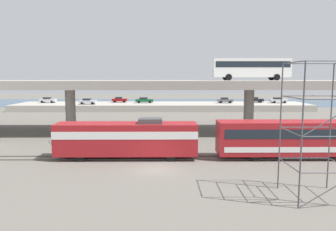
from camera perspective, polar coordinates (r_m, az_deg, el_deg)
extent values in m
plane|color=#605B54|center=(29.47, -2.11, -9.60)|extent=(260.00, 260.00, 0.00)
cube|color=#59544C|center=(32.61, -1.95, -7.87)|extent=(110.00, 0.12, 0.12)
cube|color=#59544C|center=(34.01, -1.89, -7.25)|extent=(110.00, 0.12, 0.12)
cube|color=maroon|center=(33.09, -7.41, -4.12)|extent=(14.43, 3.00, 3.20)
cube|color=silver|center=(32.99, -7.43, -3.14)|extent=(14.43, 3.04, 0.77)
cone|color=silver|center=(34.76, -19.33, -4.46)|extent=(1.97, 2.85, 2.85)
cube|color=black|center=(34.11, -17.06, -2.51)|extent=(1.97, 2.70, 1.02)
cube|color=#3F3F42|center=(32.59, -3.17, -0.95)|extent=(2.40, 1.80, 0.50)
cylinder|color=black|center=(32.99, -15.52, -7.19)|extent=(0.96, 0.18, 0.96)
cylinder|color=black|center=(35.53, -14.39, -6.16)|extent=(0.96, 0.18, 0.96)
cylinder|color=black|center=(31.89, 0.47, -7.43)|extent=(0.96, 0.18, 0.96)
cylinder|color=black|center=(34.51, 0.40, -6.32)|extent=(0.96, 0.18, 0.96)
cube|color=maroon|center=(36.49, 25.43, -3.58)|extent=(21.00, 3.00, 3.40)
cube|color=black|center=(36.39, 25.48, -2.63)|extent=(20.16, 3.04, 0.95)
cube|color=silver|center=(36.67, 25.35, -5.04)|extent=(20.16, 3.04, 0.54)
cylinder|color=black|center=(33.16, 15.56, -7.16)|extent=(0.92, 0.18, 0.92)
cylinder|color=black|center=(35.69, 14.36, -6.13)|extent=(0.92, 0.18, 0.92)
cube|color=#9E998E|center=(48.27, -1.48, 5.56)|extent=(96.00, 11.71, 1.22)
cylinder|color=#9E998E|center=(50.61, -17.06, 0.85)|extent=(1.50, 1.50, 6.66)
cylinder|color=#9E998E|center=(50.17, 14.26, 0.89)|extent=(1.50, 1.50, 6.66)
cube|color=silver|center=(52.21, 14.63, 8.25)|extent=(12.00, 2.55, 2.90)
cube|color=black|center=(52.23, 14.65, 8.82)|extent=(11.52, 2.59, 0.93)
cube|color=black|center=(51.01, 8.10, 8.83)|extent=(0.08, 2.30, 1.74)
cylinder|color=black|center=(50.17, 10.81, 6.76)|extent=(1.00, 0.26, 1.00)
cylinder|color=black|center=(52.55, 10.29, 6.77)|extent=(1.00, 0.26, 1.00)
cylinder|color=black|center=(52.13, 18.91, 6.51)|extent=(1.00, 0.26, 1.00)
cylinder|color=black|center=(54.42, 18.06, 6.54)|extent=(1.00, 0.26, 1.00)
cube|color=silver|center=(42.79, 23.01, -2.99)|extent=(2.00, 2.30, 2.00)
cube|color=silver|center=(41.47, 18.59, -2.68)|extent=(4.60, 2.30, 2.60)
cylinder|color=black|center=(43.83, 22.03, -4.05)|extent=(0.88, 0.28, 0.88)
cylinder|color=black|center=(41.86, 23.17, -4.60)|extent=(0.88, 0.28, 0.88)
cylinder|color=black|center=(42.40, 16.75, -4.19)|extent=(0.88, 0.28, 0.88)
cylinder|color=black|center=(40.36, 17.67, -4.77)|extent=(0.88, 0.28, 0.88)
cylinder|color=#47474C|center=(24.95, 19.47, -2.01)|extent=(0.10, 0.10, 9.33)
cylinder|color=#47474C|center=(26.45, 27.08, -1.89)|extent=(0.10, 0.10, 9.33)
cylinder|color=#47474C|center=(21.54, 22.84, -3.51)|extent=(0.10, 0.10, 9.33)
cylinder|color=#47474C|center=(26.08, 23.15, -7.03)|extent=(3.73, 0.07, 0.07)
cylinder|color=#47474C|center=(22.84, 26.92, -9.15)|extent=(3.73, 0.07, 0.07)
cylinder|color=#47474C|center=(23.71, 20.79, -8.28)|extent=(0.07, 3.73, 0.07)
cylinder|color=#47474C|center=(25.65, 23.39, -1.95)|extent=(3.73, 0.07, 0.07)
cylinder|color=#47474C|center=(22.34, 27.24, -3.38)|extent=(3.73, 0.07, 0.07)
cylinder|color=#47474C|center=(23.23, 21.03, -2.71)|extent=(0.07, 3.73, 0.07)
cylinder|color=#47474C|center=(25.42, 23.64, 3.25)|extent=(3.73, 0.07, 0.07)
cylinder|color=#47474C|center=(22.08, 27.57, 2.60)|extent=(3.73, 0.07, 0.07)
cylinder|color=#47474C|center=(22.98, 21.28, 3.04)|extent=(0.07, 3.73, 0.07)
cylinder|color=#47474C|center=(25.40, 23.89, 8.51)|extent=(3.73, 0.07, 0.07)
cylinder|color=#47474C|center=(22.06, 27.91, 8.65)|extent=(3.73, 0.07, 0.07)
cylinder|color=#47474C|center=(22.96, 21.54, 8.86)|extent=(0.07, 3.73, 0.07)
cylinder|color=#47474C|center=(23.17, 26.76, -11.94)|extent=(3.76, 0.07, 2.39)
cylinder|color=#47474C|center=(22.18, 27.41, -0.41)|extent=(3.76, 0.07, 2.39)
cube|color=#9E998E|center=(83.60, -1.06, 1.65)|extent=(75.65, 13.50, 1.59)
cube|color=#0C4C26|center=(85.10, -4.24, 2.72)|extent=(4.68, 1.86, 0.70)
cube|color=#1E232B|center=(85.07, -4.40, 3.11)|extent=(2.06, 1.64, 0.48)
cylinder|color=black|center=(85.92, -3.23, 2.53)|extent=(0.64, 0.20, 0.64)
cylinder|color=black|center=(84.16, -3.29, 2.44)|extent=(0.64, 0.20, 0.64)
cylinder|color=black|center=(86.11, -5.16, 2.52)|extent=(0.64, 0.20, 0.64)
cylinder|color=black|center=(84.35, -5.26, 2.43)|extent=(0.64, 0.20, 0.64)
cube|color=#B7B7BC|center=(89.56, 19.18, 2.56)|extent=(4.43, 1.86, 0.70)
cube|color=#1E232B|center=(89.45, 19.06, 2.94)|extent=(1.95, 1.63, 0.48)
cylinder|color=black|center=(90.88, 19.80, 2.37)|extent=(0.64, 0.20, 0.64)
cylinder|color=black|center=(89.24, 20.19, 2.28)|extent=(0.64, 0.20, 0.64)
cylinder|color=black|center=(89.97, 18.16, 2.40)|extent=(0.64, 0.20, 0.64)
cylinder|color=black|center=(88.30, 18.52, 2.30)|extent=(0.64, 0.20, 0.64)
cube|color=maroon|center=(87.67, -8.67, 2.78)|extent=(4.01, 1.72, 0.70)
cube|color=#1E232B|center=(87.66, -8.81, 3.16)|extent=(1.76, 1.51, 0.48)
cylinder|color=black|center=(88.33, -7.80, 2.60)|extent=(0.64, 0.20, 0.64)
cylinder|color=black|center=(86.72, -7.93, 2.52)|extent=(0.64, 0.20, 0.64)
cylinder|color=black|center=(88.68, -9.39, 2.58)|extent=(0.64, 0.20, 0.64)
cylinder|color=black|center=(87.07, -9.55, 2.50)|extent=(0.64, 0.20, 0.64)
cube|color=#B7B7BC|center=(83.05, -14.17, 2.43)|extent=(4.22, 1.88, 0.70)
cube|color=#1E232B|center=(83.05, -14.32, 2.83)|extent=(1.86, 1.66, 0.48)
cylinder|color=black|center=(83.64, -13.15, 2.25)|extent=(0.64, 0.20, 0.64)
cylinder|color=black|center=(81.90, -13.42, 2.15)|extent=(0.64, 0.20, 0.64)
cylinder|color=black|center=(84.25, -14.89, 2.23)|extent=(0.64, 0.20, 0.64)
cylinder|color=black|center=(82.53, -15.19, 2.13)|extent=(0.64, 0.20, 0.64)
cube|color=#B7B7BC|center=(91.15, -20.72, 2.57)|extent=(4.14, 1.73, 0.70)
cube|color=#1E232B|center=(91.19, -20.85, 2.94)|extent=(1.82, 1.53, 0.48)
cylinder|color=black|center=(91.52, -19.77, 2.40)|extent=(0.64, 0.20, 0.64)
cylinder|color=black|center=(89.97, -20.12, 2.32)|extent=(0.64, 0.20, 0.64)
cylinder|color=black|center=(92.39, -21.28, 2.38)|extent=(0.64, 0.20, 0.64)
cylinder|color=black|center=(90.86, -21.64, 2.29)|extent=(0.64, 0.20, 0.64)
cube|color=#515459|center=(85.77, 10.18, 2.66)|extent=(4.02, 1.84, 0.70)
cube|color=#1E232B|center=(85.69, 10.06, 3.06)|extent=(1.77, 1.62, 0.48)
cylinder|color=black|center=(86.89, 10.88, 2.47)|extent=(0.64, 0.20, 0.64)
cylinder|color=black|center=(85.18, 11.11, 2.38)|extent=(0.64, 0.20, 0.64)
cylinder|color=black|center=(86.43, 9.26, 2.48)|extent=(0.64, 0.20, 0.64)
cylinder|color=black|center=(84.71, 9.46, 2.39)|extent=(0.64, 0.20, 0.64)
cube|color=black|center=(89.28, 15.23, 2.69)|extent=(4.61, 1.75, 0.70)
cube|color=#1E232B|center=(89.18, 15.10, 3.07)|extent=(2.03, 1.54, 0.48)
cylinder|color=black|center=(90.50, 15.95, 2.50)|extent=(0.64, 0.20, 0.64)
cylinder|color=black|center=(88.91, 16.25, 2.41)|extent=(0.64, 0.20, 0.64)
cylinder|color=black|center=(89.73, 14.20, 2.52)|extent=(0.64, 0.20, 0.64)
cylinder|color=black|center=(88.13, 14.47, 2.43)|extent=(0.64, 0.20, 0.64)
cube|color=navy|center=(106.58, -0.94, 2.34)|extent=(140.00, 36.00, 0.01)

